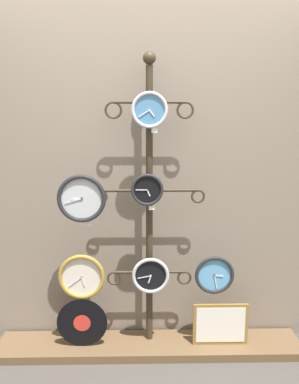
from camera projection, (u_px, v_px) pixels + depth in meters
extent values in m
plane|color=#47423D|center=(151.00, 379.00, 2.94)|extent=(12.00, 12.00, 0.00)
cube|color=gray|center=(149.00, 156.00, 3.21)|extent=(4.40, 0.04, 2.80)
cube|color=brown|center=(150.00, 346.00, 3.28)|extent=(2.20, 0.36, 0.06)
cylinder|color=#382D1E|center=(149.00, 344.00, 3.34)|extent=(0.41, 0.41, 0.02)
cylinder|color=#382D1E|center=(149.00, 213.00, 3.14)|extent=(0.05, 0.05, 2.00)
sphere|color=#382D1E|center=(149.00, 58.00, 2.92)|extent=(0.09, 0.09, 0.09)
cylinder|color=#382D1E|center=(131.00, 102.00, 2.98)|extent=(0.24, 0.02, 0.02)
torus|color=#382D1E|center=(113.00, 110.00, 2.98)|extent=(0.12, 0.02, 0.12)
cylinder|color=#382D1E|center=(167.00, 102.00, 2.98)|extent=(0.24, 0.02, 0.02)
torus|color=#382D1E|center=(185.00, 110.00, 3.00)|extent=(0.12, 0.02, 0.12)
cylinder|color=#382D1E|center=(125.00, 191.00, 3.10)|extent=(0.34, 0.02, 0.02)
torus|color=#382D1E|center=(100.00, 197.00, 3.10)|extent=(0.10, 0.02, 0.10)
cylinder|color=#382D1E|center=(174.00, 190.00, 3.11)|extent=(0.34, 0.02, 0.02)
torus|color=#382D1E|center=(198.00, 196.00, 3.12)|extent=(0.10, 0.02, 0.10)
cylinder|color=#382D1E|center=(132.00, 272.00, 3.22)|extent=(0.25, 0.02, 0.02)
torus|color=#382D1E|center=(114.00, 278.00, 3.23)|extent=(0.11, 0.02, 0.11)
cylinder|color=#382D1E|center=(167.00, 272.00, 3.23)|extent=(0.25, 0.02, 0.02)
torus|color=#382D1E|center=(184.00, 278.00, 3.24)|extent=(0.11, 0.02, 0.11)
cylinder|color=#4C84B2|center=(150.00, 110.00, 2.92)|extent=(0.22, 0.02, 0.22)
torus|color=silver|center=(150.00, 110.00, 2.91)|extent=(0.24, 0.02, 0.24)
cylinder|color=silver|center=(150.00, 110.00, 2.91)|extent=(0.01, 0.01, 0.01)
cube|color=silver|center=(152.00, 113.00, 2.91)|extent=(0.04, 0.00, 0.05)
cube|color=silver|center=(144.00, 113.00, 2.91)|extent=(0.08, 0.00, 0.05)
cylinder|color=silver|center=(82.00, 198.00, 2.99)|extent=(0.30, 0.02, 0.30)
torus|color=#262628|center=(81.00, 199.00, 2.97)|extent=(0.33, 0.03, 0.33)
cylinder|color=#262628|center=(81.00, 199.00, 2.97)|extent=(0.02, 0.01, 0.02)
cube|color=silver|center=(76.00, 199.00, 2.97)|extent=(0.07, 0.00, 0.01)
cube|color=silver|center=(73.00, 201.00, 2.97)|extent=(0.11, 0.00, 0.04)
cylinder|color=black|center=(147.00, 189.00, 3.01)|extent=(0.20, 0.02, 0.20)
torus|color=#262628|center=(147.00, 190.00, 3.00)|extent=(0.22, 0.02, 0.22)
cylinder|color=#262628|center=(147.00, 190.00, 3.00)|extent=(0.01, 0.01, 0.01)
cube|color=silver|center=(149.00, 193.00, 3.00)|extent=(0.03, 0.00, 0.05)
cube|color=silver|center=(141.00, 190.00, 2.99)|extent=(0.08, 0.00, 0.01)
cylinder|color=silver|center=(82.00, 276.00, 3.14)|extent=(0.30, 0.02, 0.30)
torus|color=#A58438|center=(82.00, 277.00, 3.12)|extent=(0.33, 0.03, 0.33)
cylinder|color=#A58438|center=(82.00, 277.00, 3.13)|extent=(0.02, 0.01, 0.02)
cube|color=silver|center=(83.00, 282.00, 3.13)|extent=(0.03, 0.00, 0.07)
cube|color=silver|center=(75.00, 282.00, 3.13)|extent=(0.10, 0.00, 0.08)
cylinder|color=black|center=(151.00, 275.00, 3.14)|extent=(0.24, 0.02, 0.24)
torus|color=silver|center=(151.00, 276.00, 3.13)|extent=(0.26, 0.02, 0.26)
cylinder|color=silver|center=(151.00, 276.00, 3.13)|extent=(0.01, 0.01, 0.01)
cube|color=silver|center=(149.00, 279.00, 3.13)|extent=(0.03, 0.00, 0.06)
cube|color=silver|center=(144.00, 277.00, 3.13)|extent=(0.09, 0.00, 0.02)
cylinder|color=#60A8DB|center=(214.00, 274.00, 3.15)|extent=(0.25, 0.02, 0.25)
torus|color=#262628|center=(215.00, 275.00, 3.14)|extent=(0.28, 0.03, 0.28)
cylinder|color=#262628|center=(215.00, 275.00, 3.14)|extent=(0.02, 0.01, 0.02)
cube|color=silver|center=(219.00, 276.00, 3.14)|extent=(0.06, 0.00, 0.02)
cube|color=silver|center=(216.00, 282.00, 3.15)|extent=(0.02, 0.00, 0.10)
cylinder|color=black|center=(82.00, 323.00, 3.19)|extent=(0.36, 0.01, 0.36)
cylinder|color=red|center=(82.00, 323.00, 3.18)|extent=(0.12, 0.00, 0.12)
cube|color=olive|center=(220.00, 324.00, 3.22)|extent=(0.39, 0.02, 0.31)
cube|color=white|center=(221.00, 325.00, 3.21)|extent=(0.35, 0.00, 0.27)
cube|color=white|center=(155.00, 131.00, 2.94)|extent=(0.04, 0.00, 0.03)
cube|color=white|center=(89.00, 224.00, 3.02)|extent=(0.04, 0.00, 0.03)
cube|color=white|center=(152.00, 208.00, 3.03)|extent=(0.04, 0.00, 0.03)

